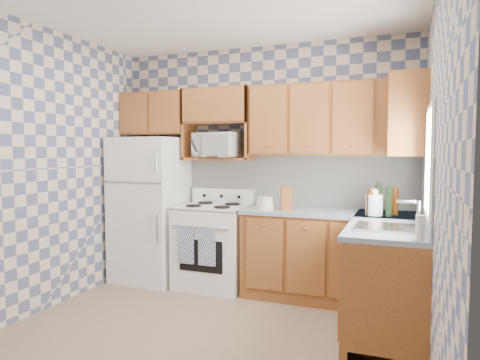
# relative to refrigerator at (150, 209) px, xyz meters

# --- Properties ---
(floor) EXTENTS (3.40, 3.40, 0.00)m
(floor) POSITION_rel_refrigerator_xyz_m (1.27, -1.25, -0.84)
(floor) COLOR #79624A
(floor) RESTS_ON ground
(back_wall) EXTENTS (3.40, 0.02, 2.70)m
(back_wall) POSITION_rel_refrigerator_xyz_m (1.27, 0.35, 0.51)
(back_wall) COLOR slate
(back_wall) RESTS_ON ground
(right_wall) EXTENTS (0.02, 3.20, 2.70)m
(right_wall) POSITION_rel_refrigerator_xyz_m (2.97, -1.25, 0.51)
(right_wall) COLOR slate
(right_wall) RESTS_ON ground
(backsplash_back) EXTENTS (2.60, 0.02, 0.56)m
(backsplash_back) POSITION_rel_refrigerator_xyz_m (1.68, 0.34, 0.36)
(backsplash_back) COLOR silver
(backsplash_back) RESTS_ON back_wall
(backsplash_right) EXTENTS (0.02, 1.60, 0.56)m
(backsplash_right) POSITION_rel_refrigerator_xyz_m (2.96, -0.45, 0.36)
(backsplash_right) COLOR silver
(backsplash_right) RESTS_ON right_wall
(refrigerator) EXTENTS (0.75, 0.70, 1.68)m
(refrigerator) POSITION_rel_refrigerator_xyz_m (0.00, 0.00, 0.00)
(refrigerator) COLOR white
(refrigerator) RESTS_ON floor
(stove_body) EXTENTS (0.76, 0.65, 0.90)m
(stove_body) POSITION_rel_refrigerator_xyz_m (0.80, 0.03, -0.39)
(stove_body) COLOR white
(stove_body) RESTS_ON floor
(cooktop) EXTENTS (0.76, 0.65, 0.02)m
(cooktop) POSITION_rel_refrigerator_xyz_m (0.80, 0.03, 0.07)
(cooktop) COLOR silver
(cooktop) RESTS_ON stove_body
(backguard) EXTENTS (0.76, 0.08, 0.17)m
(backguard) POSITION_rel_refrigerator_xyz_m (0.80, 0.30, 0.16)
(backguard) COLOR white
(backguard) RESTS_ON cooktop
(dish_towel_left) EXTENTS (0.19, 0.02, 0.40)m
(dish_towel_left) POSITION_rel_refrigerator_xyz_m (0.64, -0.32, -0.31)
(dish_towel_left) COLOR navy
(dish_towel_left) RESTS_ON stove_body
(dish_towel_right) EXTENTS (0.19, 0.02, 0.40)m
(dish_towel_right) POSITION_rel_refrigerator_xyz_m (0.89, -0.32, -0.31)
(dish_towel_right) COLOR navy
(dish_towel_right) RESTS_ON stove_body
(base_cabinets_back) EXTENTS (1.75, 0.60, 0.88)m
(base_cabinets_back) POSITION_rel_refrigerator_xyz_m (2.10, 0.05, -0.40)
(base_cabinets_back) COLOR brown
(base_cabinets_back) RESTS_ON floor
(base_cabinets_right) EXTENTS (0.60, 1.60, 0.88)m
(base_cabinets_right) POSITION_rel_refrigerator_xyz_m (2.67, -0.45, -0.40)
(base_cabinets_right) COLOR brown
(base_cabinets_right) RESTS_ON floor
(countertop_back) EXTENTS (1.77, 0.63, 0.04)m
(countertop_back) POSITION_rel_refrigerator_xyz_m (2.10, 0.05, 0.06)
(countertop_back) COLOR gray
(countertop_back) RESTS_ON base_cabinets_back
(countertop_right) EXTENTS (0.63, 1.60, 0.04)m
(countertop_right) POSITION_rel_refrigerator_xyz_m (2.67, -0.45, 0.06)
(countertop_right) COLOR gray
(countertop_right) RESTS_ON base_cabinets_right
(upper_cabinets_back) EXTENTS (1.75, 0.33, 0.74)m
(upper_cabinets_back) POSITION_rel_refrigerator_xyz_m (2.10, 0.19, 1.01)
(upper_cabinets_back) COLOR brown
(upper_cabinets_back) RESTS_ON back_wall
(upper_cabinets_fridge) EXTENTS (0.82, 0.33, 0.50)m
(upper_cabinets_fridge) POSITION_rel_refrigerator_xyz_m (-0.02, 0.19, 1.13)
(upper_cabinets_fridge) COLOR brown
(upper_cabinets_fridge) RESTS_ON back_wall
(upper_cabinets_right) EXTENTS (0.33, 0.70, 0.74)m
(upper_cabinets_right) POSITION_rel_refrigerator_xyz_m (2.81, 0.00, 1.01)
(upper_cabinets_right) COLOR brown
(upper_cabinets_right) RESTS_ON right_wall
(microwave_shelf) EXTENTS (0.80, 0.33, 0.03)m
(microwave_shelf) POSITION_rel_refrigerator_xyz_m (0.80, 0.19, 0.60)
(microwave_shelf) COLOR brown
(microwave_shelf) RESTS_ON back_wall
(microwave) EXTENTS (0.56, 0.43, 0.28)m
(microwave) POSITION_rel_refrigerator_xyz_m (0.82, 0.12, 0.75)
(microwave) COLOR white
(microwave) RESTS_ON microwave_shelf
(sink) EXTENTS (0.48, 0.40, 0.03)m
(sink) POSITION_rel_refrigerator_xyz_m (2.67, -0.80, 0.09)
(sink) COLOR #B7B7BC
(sink) RESTS_ON countertop_right
(window) EXTENTS (0.02, 0.66, 0.86)m
(window) POSITION_rel_refrigerator_xyz_m (2.96, -0.80, 0.61)
(window) COLOR silver
(window) RESTS_ON right_wall
(bottle_0) EXTENTS (0.06, 0.06, 0.29)m
(bottle_0) POSITION_rel_refrigerator_xyz_m (2.56, -0.06, 0.22)
(bottle_0) COLOR black
(bottle_0) RESTS_ON countertop_back
(bottle_1) EXTENTS (0.06, 0.06, 0.27)m
(bottle_1) POSITION_rel_refrigerator_xyz_m (2.66, -0.12, 0.21)
(bottle_1) COLOR black
(bottle_1) RESTS_ON countertop_back
(bottle_2) EXTENTS (0.06, 0.06, 0.25)m
(bottle_2) POSITION_rel_refrigerator_xyz_m (2.71, -0.02, 0.20)
(bottle_2) COLOR #4F2309
(bottle_2) RESTS_ON countertop_back
(bottle_3) EXTENTS (0.06, 0.06, 0.23)m
(bottle_3) POSITION_rel_refrigerator_xyz_m (2.49, -0.14, 0.19)
(bottle_3) COLOR #4F2309
(bottle_3) RESTS_ON countertop_back
(knife_block) EXTENTS (0.14, 0.14, 0.25)m
(knife_block) POSITION_rel_refrigerator_xyz_m (1.67, -0.09, 0.20)
(knife_block) COLOR brown
(knife_block) RESTS_ON countertop_back
(electric_kettle) EXTENTS (0.16, 0.16, 0.20)m
(electric_kettle) POSITION_rel_refrigerator_xyz_m (2.53, -0.11, 0.18)
(electric_kettle) COLOR white
(electric_kettle) RESTS_ON countertop_back
(food_containers) EXTENTS (0.20, 0.20, 0.13)m
(food_containers) POSITION_rel_refrigerator_xyz_m (1.45, -0.08, 0.15)
(food_containers) COLOR beige
(food_containers) RESTS_ON countertop_back
(soap_bottle) EXTENTS (0.06, 0.06, 0.17)m
(soap_bottle) POSITION_rel_refrigerator_xyz_m (2.89, -1.16, 0.17)
(soap_bottle) COLOR beige
(soap_bottle) RESTS_ON countertop_right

